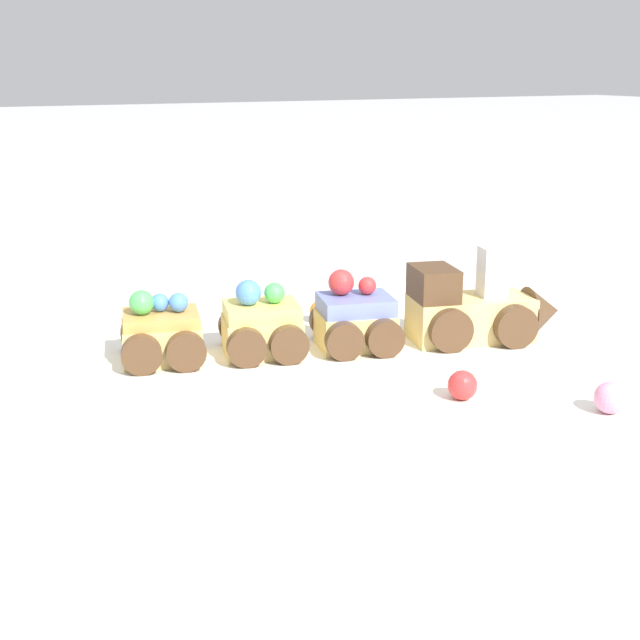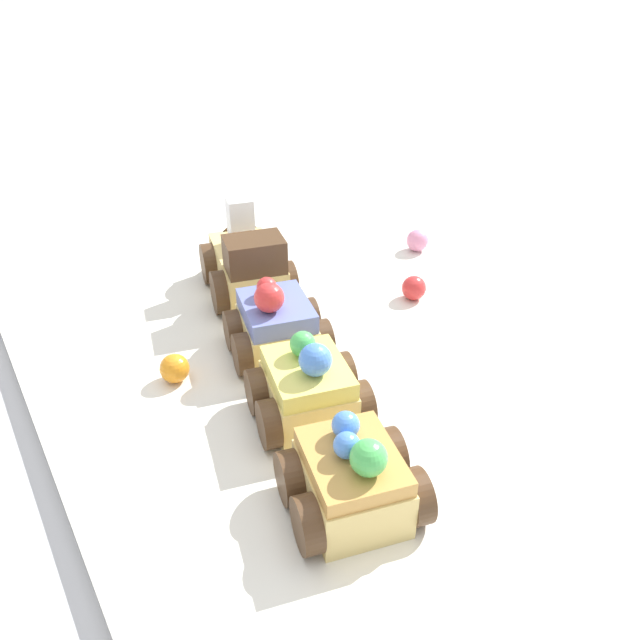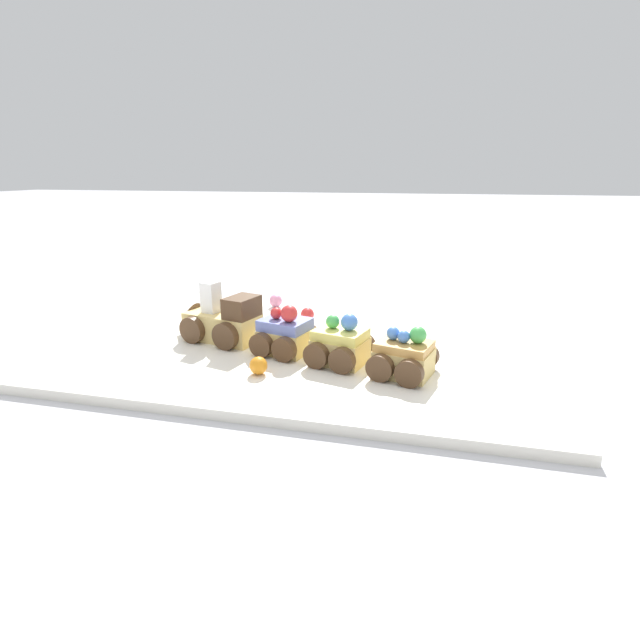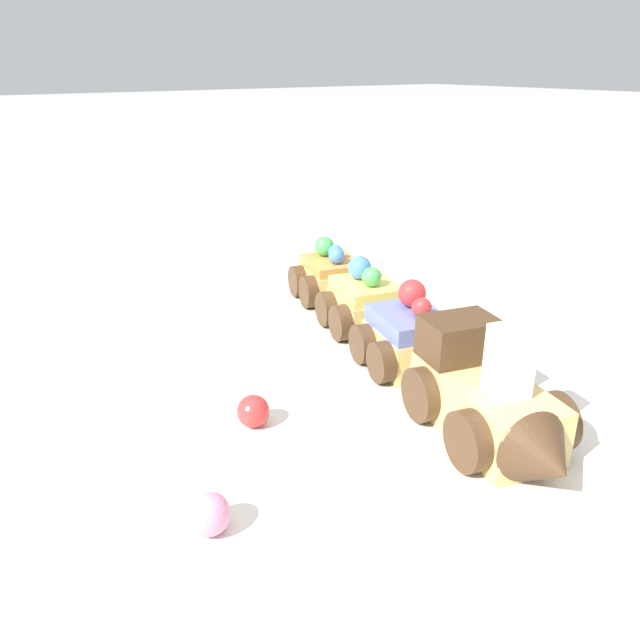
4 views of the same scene
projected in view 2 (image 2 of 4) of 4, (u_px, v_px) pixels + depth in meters
name	position (u px, v px, depth m)	size (l,w,h in m)	color
ground_plane	(340.00, 356.00, 0.50)	(10.00, 10.00, 0.00)	#B2B2B7
display_board	(340.00, 350.00, 0.50)	(0.64, 0.45, 0.01)	white
cake_train_locomotive	(246.00, 262.00, 0.56)	(0.14, 0.09, 0.08)	#E5C675
cake_car_blueberry	(276.00, 327.00, 0.47)	(0.08, 0.09, 0.07)	#E5C675
cake_car_lemon	(308.00, 390.00, 0.41)	(0.08, 0.09, 0.06)	#E5C675
cake_car_caramel	(352.00, 480.00, 0.34)	(0.08, 0.09, 0.06)	#E5C675
gumball_pink	(417.00, 240.00, 0.63)	(0.02, 0.02, 0.02)	pink
gumball_orange	(175.00, 368.00, 0.45)	(0.02, 0.02, 0.02)	orange
gumball_red	(414.00, 288.00, 0.55)	(0.02, 0.02, 0.02)	red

